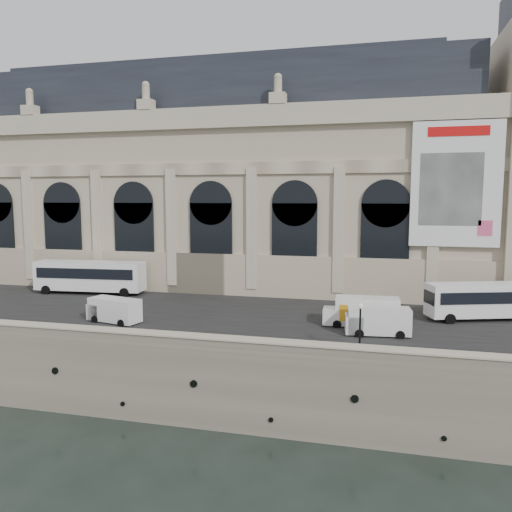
% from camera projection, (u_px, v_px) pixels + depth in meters
% --- Properties ---
extents(ground, '(260.00, 260.00, 0.00)m').
position_uv_depth(ground, '(170.00, 426.00, 38.69)').
color(ground, black).
rests_on(ground, ground).
extents(quay, '(160.00, 70.00, 6.00)m').
position_uv_depth(quay, '(268.00, 299.00, 72.10)').
color(quay, gray).
rests_on(quay, ground).
extents(street, '(160.00, 24.00, 0.06)m').
position_uv_depth(street, '(224.00, 310.00, 51.50)').
color(street, '#2D2D2D').
rests_on(street, quay).
extents(parapet, '(160.00, 1.40, 1.21)m').
position_uv_depth(parapet, '(172.00, 341.00, 38.50)').
color(parapet, gray).
rests_on(parapet, quay).
extents(museum, '(69.00, 18.70, 29.10)m').
position_uv_depth(museum, '(218.00, 182.00, 67.59)').
color(museum, '#BEAD92').
rests_on(museum, quay).
extents(bus_left, '(13.58, 3.95, 3.95)m').
position_uv_depth(bus_left, '(90.00, 276.00, 60.43)').
color(bus_left, white).
rests_on(bus_left, quay).
extents(bus_right, '(12.20, 6.18, 3.55)m').
position_uv_depth(bus_right, '(490.00, 300.00, 47.36)').
color(bus_right, white).
rests_on(bus_right, quay).
extents(van_b, '(5.48, 3.08, 2.30)m').
position_uv_depth(van_b, '(112.00, 310.00, 46.61)').
color(van_b, white).
rests_on(van_b, quay).
extents(van_c, '(5.55, 2.66, 2.39)m').
position_uv_depth(van_c, '(375.00, 321.00, 42.20)').
color(van_c, white).
rests_on(van_c, quay).
extents(box_truck, '(6.80, 2.64, 2.70)m').
position_uv_depth(box_truck, '(363.00, 312.00, 44.98)').
color(box_truck, white).
rests_on(box_truck, quay).
extents(lamp_right, '(0.40, 0.40, 3.92)m').
position_uv_depth(lamp_right, '(360.00, 329.00, 36.77)').
color(lamp_right, black).
rests_on(lamp_right, quay).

